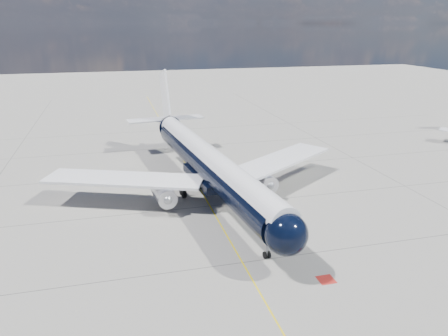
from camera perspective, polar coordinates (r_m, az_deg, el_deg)
The scene contains 4 objects.
ground at distance 76.91m, azimuth -5.17°, elevation 0.76°, with size 320.00×320.00×0.00m, color gray.
taxiway_centerline at distance 72.22m, azimuth -4.50°, elevation -0.40°, with size 0.16×160.00×0.01m, color yellow.
red_marking at distance 43.90m, azimuth 13.19°, elevation -14.01°, with size 1.60×1.60×0.01m, color maroon.
main_airliner at distance 61.14m, azimuth -2.33°, elevation 0.86°, with size 43.67×53.44×15.44m.
Camera 1 is at (-11.67, -42.41, 23.15)m, focal length 35.00 mm.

